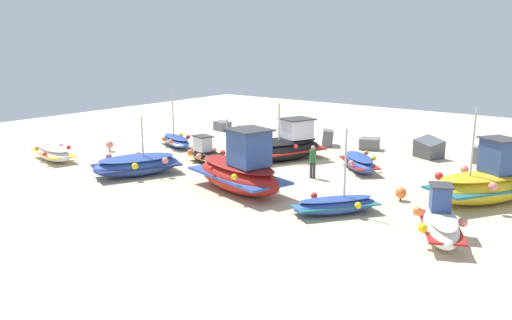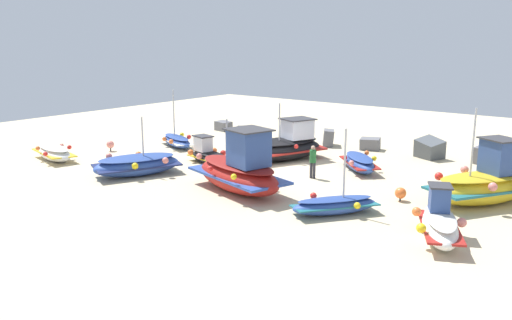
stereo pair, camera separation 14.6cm
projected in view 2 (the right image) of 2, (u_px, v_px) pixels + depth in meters
ground_plane at (280, 169)px, 28.20m from camera, size 54.74×54.74×0.00m
fishing_boat_0 at (240, 171)px, 23.90m from camera, size 5.78×3.54×3.20m
fishing_boat_1 at (485, 184)px, 22.24m from camera, size 4.28×5.25×4.10m
fishing_boat_2 at (177, 141)px, 33.98m from camera, size 3.75×2.53×3.63m
fishing_boat_3 at (137, 165)px, 26.89m from camera, size 3.43×4.76×3.02m
fishing_boat_4 at (335, 205)px, 20.97m from camera, size 3.08×3.60×3.46m
fishing_boat_5 at (359, 162)px, 27.82m from camera, size 3.29×3.29×0.88m
fishing_boat_6 at (54, 153)px, 30.22m from camera, size 3.80×2.18×0.88m
fishing_boat_7 at (208, 155)px, 29.45m from camera, size 3.28×1.88×1.53m
fishing_boat_8 at (287, 146)px, 30.27m from camera, size 3.56×5.15×3.34m
fishing_boat_9 at (439, 224)px, 18.23m from camera, size 2.62×3.68×1.83m
person_walking at (313, 160)px, 26.17m from camera, size 0.32×0.32×1.65m
breakwater_rocks at (383, 144)px, 32.35m from camera, size 22.11×2.56×1.49m
mooring_buoy_0 at (401, 193)px, 22.63m from camera, size 0.48×0.48×0.60m
mooring_buoy_1 at (110, 145)px, 32.58m from camera, size 0.46×0.46×0.65m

